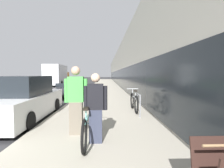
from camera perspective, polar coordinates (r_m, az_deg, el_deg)
name	(u,v)px	position (r m, az deg, el deg)	size (l,w,h in m)	color
sidewalk_slab	(105,86)	(24.18, -2.38, -0.76)	(3.93, 70.00, 0.11)	#B2AA99
storefront_facade	(143,69)	(32.85, 10.07, 4.99)	(10.01, 70.00, 5.58)	#BCB7AD
lawn_strip	(23,85)	(31.09, -26.95, -0.30)	(7.75, 70.00, 0.03)	#3D7533
tandem_bicycle	(89,123)	(4.55, -7.59, -12.37)	(0.52, 2.57, 0.88)	black
person_rider	(96,108)	(4.12, -5.37, -7.75)	(0.55, 0.22, 1.62)	#33384C
person_bystander	(76,100)	(4.75, -11.67, -5.19)	(0.61, 0.24, 1.80)	#756B5B
bike_rack_hoop	(139,103)	(6.79, 8.73, -6.02)	(0.05, 0.60, 0.84)	gray
cruiser_bike_nearest	(134,102)	(7.71, 7.22, -5.79)	(0.52, 1.90, 0.94)	black
parked_sedan_curbside	(23,100)	(7.34, -27.05, -4.74)	(1.81, 4.65, 1.64)	white
vintage_roadster_curbside	(62,92)	(13.09, -15.94, -2.45)	(1.88, 4.12, 1.03)	black
moving_truck	(57,75)	(27.31, -17.53, 2.68)	(2.29, 6.93, 3.07)	orange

